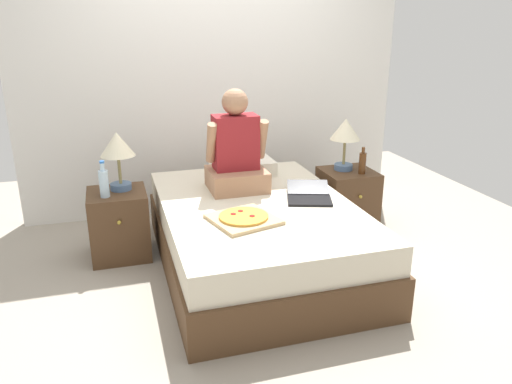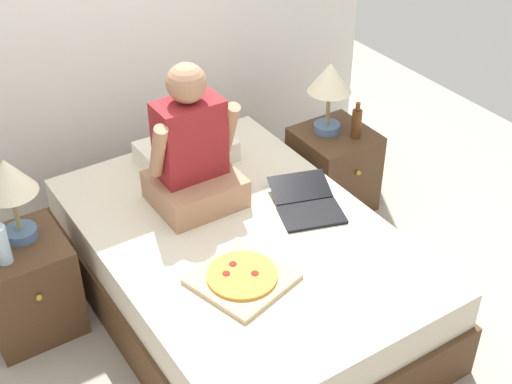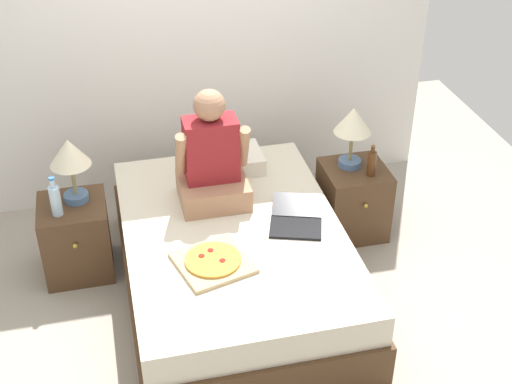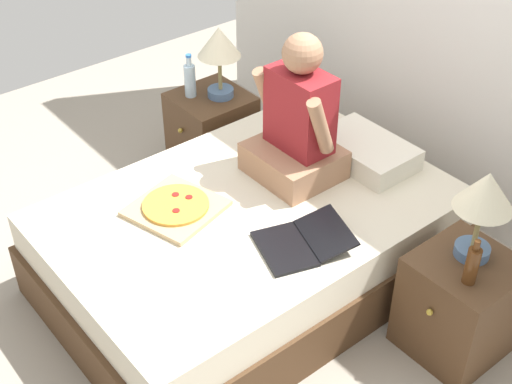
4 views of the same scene
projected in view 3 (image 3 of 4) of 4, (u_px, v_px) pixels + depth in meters
name	position (u px, v px, depth m)	size (l,w,h in m)	color
ground_plane	(235.00, 291.00, 4.70)	(5.59, 5.59, 0.00)	#9E9384
wall_back	(193.00, 37.00, 5.14)	(3.59, 0.12, 2.50)	silver
bed	(234.00, 261.00, 4.57)	(1.38, 2.02, 0.51)	#4C331E
nightstand_left	(76.00, 238.00, 4.76)	(0.44, 0.47, 0.53)	#4C331E
lamp_on_left_nightstand	(70.00, 157.00, 4.48)	(0.26, 0.26, 0.45)	#4C6B93
water_bottle	(55.00, 200.00, 4.46)	(0.07, 0.07, 0.28)	silver
nightstand_right	(353.00, 200.00, 5.13)	(0.44, 0.47, 0.53)	#4C331E
lamp_on_right_nightstand	(353.00, 125.00, 4.85)	(0.26, 0.26, 0.45)	#4C6B93
beer_bottle	(372.00, 163.00, 4.87)	(0.06, 0.06, 0.23)	#512D14
pillow	(225.00, 161.00, 5.01)	(0.52, 0.34, 0.12)	silver
person_seated	(212.00, 162.00, 4.55)	(0.47, 0.40, 0.78)	#A37556
laptop	(296.00, 220.00, 4.47)	(0.43, 0.49, 0.07)	black
pizza_box	(213.00, 262.00, 4.13)	(0.49, 0.49, 0.05)	tan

